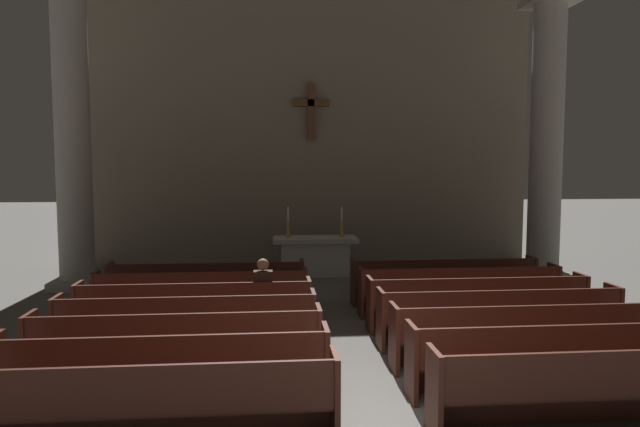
{
  "coord_description": "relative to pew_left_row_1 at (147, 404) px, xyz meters",
  "views": [
    {
      "loc": [
        -1.2,
        -5.75,
        2.89
      ],
      "look_at": [
        0.0,
        7.55,
        1.75
      ],
      "focal_mm": 32.07,
      "sensor_mm": 36.0,
      "label": 1
    }
  ],
  "objects": [
    {
      "name": "pew_left_row_1",
      "position": [
        0.0,
        0.0,
        0.0
      ],
      "size": [
        3.88,
        0.5,
        0.95
      ],
      "color": "#4C2319",
      "rests_on": "ground"
    },
    {
      "name": "pew_left_row_2",
      "position": [
        0.0,
        0.96,
        0.0
      ],
      "size": [
        3.88,
        0.5,
        0.95
      ],
      "color": "#4C2319",
      "rests_on": "ground"
    },
    {
      "name": "pew_left_row_3",
      "position": [
        0.0,
        1.93,
        0.0
      ],
      "size": [
        3.88,
        0.5,
        0.95
      ],
      "color": "#4C2319",
      "rests_on": "ground"
    },
    {
      "name": "pew_left_row_4",
      "position": [
        0.0,
        2.89,
        0.0
      ],
      "size": [
        3.88,
        0.5,
        0.95
      ],
      "color": "#4C2319",
      "rests_on": "ground"
    },
    {
      "name": "pew_left_row_5",
      "position": [
        0.0,
        3.86,
        0.0
      ],
      "size": [
        3.88,
        0.5,
        0.95
      ],
      "color": "#4C2319",
      "rests_on": "ground"
    },
    {
      "name": "pew_left_row_6",
      "position": [
        0.0,
        4.82,
        0.0
      ],
      "size": [
        3.88,
        0.5,
        0.95
      ],
      "color": "#4C2319",
      "rests_on": "ground"
    },
    {
      "name": "pew_left_row_7",
      "position": [
        0.0,
        5.79,
        0.0
      ],
      "size": [
        3.88,
        0.5,
        0.95
      ],
      "color": "#4C2319",
      "rests_on": "ground"
    },
    {
      "name": "pew_right_row_1",
      "position": [
        4.88,
        0.0,
        0.0
      ],
      "size": [
        3.88,
        0.5,
        0.95
      ],
      "color": "#4C2319",
      "rests_on": "ground"
    },
    {
      "name": "pew_right_row_2",
      "position": [
        4.88,
        0.96,
        0.0
      ],
      "size": [
        3.88,
        0.5,
        0.95
      ],
      "color": "#4C2319",
      "rests_on": "ground"
    },
    {
      "name": "pew_right_row_3",
      "position": [
        4.88,
        1.93,
        0.0
      ],
      "size": [
        3.88,
        0.5,
        0.95
      ],
      "color": "#4C2319",
      "rests_on": "ground"
    },
    {
      "name": "pew_right_row_4",
      "position": [
        4.88,
        2.89,
        0.0
      ],
      "size": [
        3.88,
        0.5,
        0.95
      ],
      "color": "#4C2319",
      "rests_on": "ground"
    },
    {
      "name": "pew_right_row_5",
      "position": [
        4.88,
        3.86,
        0.0
      ],
      "size": [
        3.88,
        0.5,
        0.95
      ],
      "color": "#4C2319",
      "rests_on": "ground"
    },
    {
      "name": "pew_right_row_6",
      "position": [
        4.88,
        4.82,
        0.0
      ],
      "size": [
        3.88,
        0.5,
        0.95
      ],
      "color": "#4C2319",
      "rests_on": "ground"
    },
    {
      "name": "pew_right_row_7",
      "position": [
        4.88,
        5.79,
        0.0
      ],
      "size": [
        3.88,
        0.5,
        0.95
      ],
      "color": "#4C2319",
      "rests_on": "ground"
    },
    {
      "name": "column_left_second",
      "position": [
        -3.25,
        8.01,
        2.91
      ],
      "size": [
        1.19,
        1.19,
        6.94
      ],
      "color": "#9E998E",
      "rests_on": "ground"
    },
    {
      "name": "column_right_second",
      "position": [
        8.13,
        8.01,
        2.91
      ],
      "size": [
        1.19,
        1.19,
        6.94
      ],
      "color": "#9E998E",
      "rests_on": "ground"
    },
    {
      "name": "altar",
      "position": [
        2.44,
        9.03,
        0.06
      ],
      "size": [
        2.2,
        0.9,
        1.01
      ],
      "color": "#BCB7AD",
      "rests_on": "ground"
    },
    {
      "name": "candlestick_left",
      "position": [
        1.74,
        9.03,
        0.79
      ],
      "size": [
        0.16,
        0.16,
        0.79
      ],
      "color": "#B79338",
      "rests_on": "altar"
    },
    {
      "name": "candlestick_right",
      "position": [
        3.14,
        9.03,
        0.79
      ],
      "size": [
        0.16,
        0.16,
        0.79
      ],
      "color": "#B79338",
      "rests_on": "altar"
    },
    {
      "name": "apse_with_cross",
      "position": [
        2.44,
        10.66,
        3.5
      ],
      "size": [
        12.64,
        0.44,
        7.95
      ],
      "color": "gray",
      "rests_on": "ground"
    },
    {
      "name": "lone_worshipper",
      "position": [
        1.14,
        3.9,
        0.22
      ],
      "size": [
        0.32,
        0.43,
        1.32
      ],
      "color": "#26262B",
      "rests_on": "ground"
    }
  ]
}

